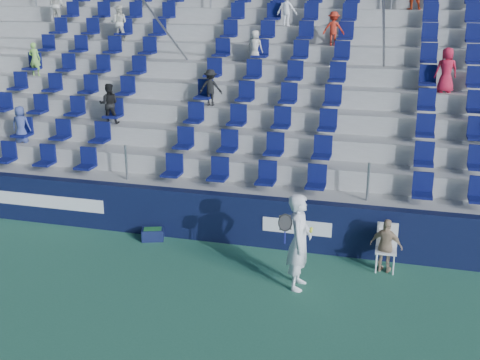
# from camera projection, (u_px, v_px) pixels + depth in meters

# --- Properties ---
(ground) EXTENTS (70.00, 70.00, 0.00)m
(ground) POSITION_uv_depth(u_px,v_px,m) (192.00, 305.00, 11.60)
(ground) COLOR #2E6C51
(ground) RESTS_ON ground
(sponsor_wall) EXTENTS (24.00, 0.32, 1.20)m
(sponsor_wall) POSITION_uv_depth(u_px,v_px,m) (236.00, 219.00, 14.31)
(sponsor_wall) COLOR #0E1333
(sponsor_wall) RESTS_ON ground
(grandstand) EXTENTS (24.00, 8.17, 6.63)m
(grandstand) POSITION_uv_depth(u_px,v_px,m) (280.00, 114.00, 18.52)
(grandstand) COLOR #A8A8A3
(grandstand) RESTS_ON ground
(tennis_player) EXTENTS (0.69, 0.73, 2.00)m
(tennis_player) POSITION_uv_depth(u_px,v_px,m) (299.00, 242.00, 12.03)
(tennis_player) COLOR white
(tennis_player) RESTS_ON ground
(line_judge_chair) EXTENTS (0.46, 0.47, 1.03)m
(line_judge_chair) POSITION_uv_depth(u_px,v_px,m) (386.00, 244.00, 12.97)
(line_judge_chair) COLOR white
(line_judge_chair) RESTS_ON ground
(line_judge) EXTENTS (0.75, 0.45, 1.20)m
(line_judge) POSITION_uv_depth(u_px,v_px,m) (386.00, 246.00, 12.82)
(line_judge) COLOR tan
(line_judge) RESTS_ON ground
(ball_bin) EXTENTS (0.60, 0.50, 0.29)m
(ball_bin) POSITION_uv_depth(u_px,v_px,m) (153.00, 234.00, 14.58)
(ball_bin) COLOR #10173A
(ball_bin) RESTS_ON ground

